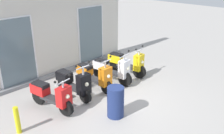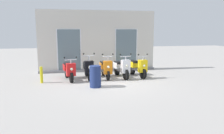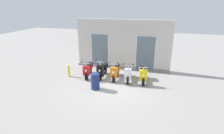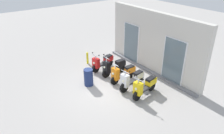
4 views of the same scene
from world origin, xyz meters
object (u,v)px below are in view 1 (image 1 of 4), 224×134
at_px(curb_bollard, 17,120).
at_px(trash_bin, 116,102).
at_px(scooter_white, 112,69).
at_px(scooter_yellow, 127,63).
at_px(scooter_orange, 95,75).
at_px(scooter_red, 51,95).
at_px(scooter_black, 74,83).

distance_m(curb_bollard, trash_bin, 2.44).
distance_m(scooter_white, scooter_yellow, 0.81).
relative_size(curb_bollard, trash_bin, 0.82).
height_order(scooter_white, scooter_yellow, scooter_white).
bearing_deg(scooter_orange, scooter_white, -4.03).
bearing_deg(scooter_white, scooter_orange, 175.97).
xyz_separation_m(scooter_orange, scooter_white, (0.75, -0.05, -0.01)).
distance_m(scooter_white, trash_bin, 2.11).
bearing_deg(scooter_yellow, scooter_white, -176.17).
relative_size(scooter_red, scooter_white, 0.96).
xyz_separation_m(scooter_white, scooter_yellow, (0.81, 0.05, -0.00)).
bearing_deg(scooter_yellow, trash_bin, -144.83).
bearing_deg(scooter_white, scooter_black, 177.29).
distance_m(scooter_red, trash_bin, 1.79).
bearing_deg(scooter_orange, scooter_yellow, 0.05).
bearing_deg(curb_bollard, scooter_white, 5.79).
relative_size(scooter_orange, curb_bollard, 2.22).
height_order(scooter_orange, curb_bollard, scooter_orange).
xyz_separation_m(scooter_orange, curb_bollard, (-2.83, -0.42, -0.13)).
relative_size(scooter_black, curb_bollard, 2.15).
height_order(scooter_red, trash_bin, scooter_red).
xyz_separation_m(scooter_red, scooter_yellow, (3.25, 0.10, 0.01)).
height_order(scooter_black, scooter_white, scooter_black).
bearing_deg(scooter_orange, scooter_black, 178.51).
distance_m(scooter_yellow, curb_bollard, 4.42).
relative_size(scooter_red, scooter_orange, 0.99).
bearing_deg(trash_bin, scooter_orange, 66.51).
relative_size(scooter_orange, trash_bin, 1.83).
relative_size(scooter_orange, scooter_yellow, 0.98).
bearing_deg(trash_bin, scooter_white, 46.79).
bearing_deg(trash_bin, curb_bollard, 151.34).
xyz_separation_m(scooter_black, trash_bin, (0.13, -1.61, -0.05)).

